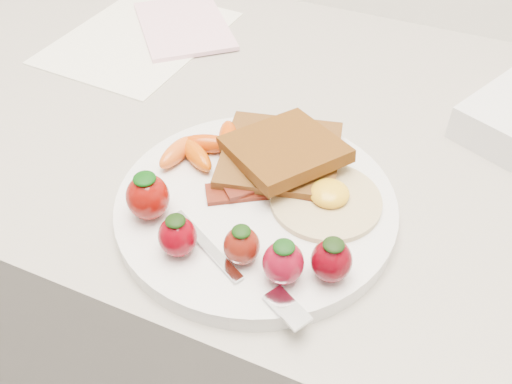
% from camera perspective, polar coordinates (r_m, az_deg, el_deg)
% --- Properties ---
extents(counter, '(2.00, 0.60, 0.90)m').
position_cam_1_polar(counter, '(1.00, 4.03, -14.62)').
color(counter, gray).
rests_on(counter, ground).
extents(plate, '(0.27, 0.27, 0.02)m').
position_cam_1_polar(plate, '(0.55, -0.00, -1.43)').
color(plate, silver).
rests_on(plate, counter).
extents(toast_lower, '(0.14, 0.14, 0.01)m').
position_cam_1_polar(toast_lower, '(0.58, 2.46, 3.63)').
color(toast_lower, '#441F0F').
rests_on(toast_lower, plate).
extents(toast_upper, '(0.14, 0.14, 0.02)m').
position_cam_1_polar(toast_upper, '(0.57, 2.85, 4.30)').
color(toast_upper, '#4A2F0F').
rests_on(toast_upper, toast_lower).
extents(fried_egg, '(0.13, 0.13, 0.02)m').
position_cam_1_polar(fried_egg, '(0.54, 7.09, -0.64)').
color(fried_egg, beige).
rests_on(fried_egg, plate).
extents(bacon_strips, '(0.12, 0.11, 0.01)m').
position_cam_1_polar(bacon_strips, '(0.55, 1.60, 0.78)').
color(bacon_strips, '#4E1C0A').
rests_on(bacon_strips, plate).
extents(baby_carrots, '(0.07, 0.10, 0.02)m').
position_cam_1_polar(baby_carrots, '(0.59, -5.27, 4.51)').
color(baby_carrots, '#BA3904').
rests_on(baby_carrots, plate).
extents(strawberries, '(0.21, 0.06, 0.05)m').
position_cam_1_polar(strawberries, '(0.49, -3.09, -4.23)').
color(strawberries, '#720A05').
rests_on(strawberries, plate).
extents(fork, '(0.16, 0.08, 0.00)m').
position_cam_1_polar(fork, '(0.48, -1.49, -8.00)').
color(fork, silver).
rests_on(fork, plate).
extents(paper_sheet, '(0.21, 0.27, 0.00)m').
position_cam_1_polar(paper_sheet, '(0.85, -11.54, 14.94)').
color(paper_sheet, white).
rests_on(paper_sheet, counter).
extents(notepad, '(0.20, 0.21, 0.01)m').
position_cam_1_polar(notepad, '(0.87, -7.24, 16.20)').
color(notepad, '#F2B8CC').
rests_on(notepad, paper_sheet).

